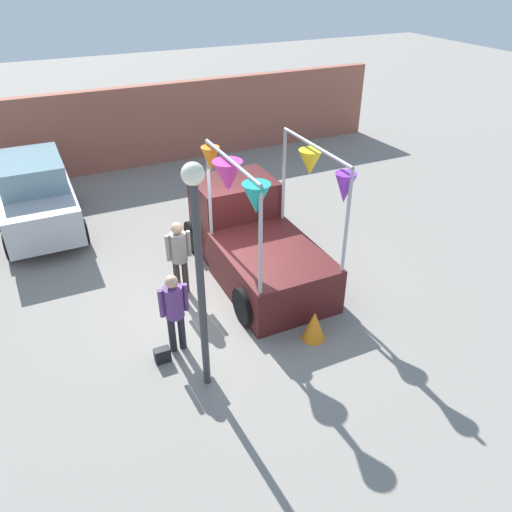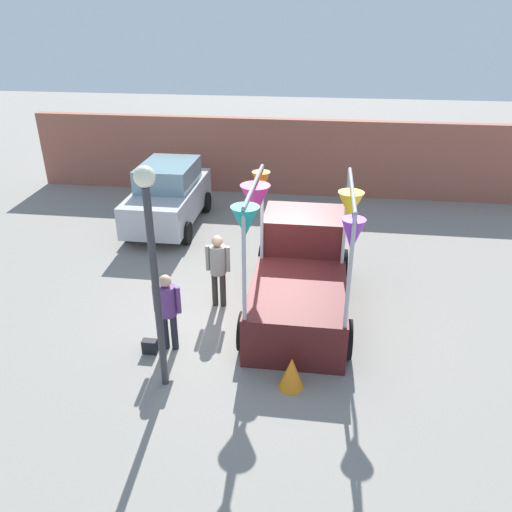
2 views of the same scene
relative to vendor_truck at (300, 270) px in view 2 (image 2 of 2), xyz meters
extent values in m
plane|color=gray|center=(-0.87, -0.69, -0.86)|extent=(60.00, 60.00, 0.00)
cube|color=#4C1919|center=(0.01, -1.02, -0.36)|extent=(1.90, 2.60, 1.00)
cube|color=#4C1919|center=(0.01, 0.98, 0.04)|extent=(1.80, 1.40, 1.80)
cube|color=#8CB2C6|center=(0.01, 0.98, 0.49)|extent=(1.76, 1.37, 0.60)
cylinder|color=black|center=(-0.94, 1.33, -0.48)|extent=(0.22, 0.76, 0.76)
cylinder|color=black|center=(0.96, 1.33, -0.48)|extent=(0.22, 0.76, 0.76)
cylinder|color=black|center=(-0.94, -1.72, -0.48)|extent=(0.22, 0.76, 0.76)
cylinder|color=black|center=(0.96, -1.72, -0.48)|extent=(0.22, 0.76, 0.76)
cylinder|color=#A5A5AD|center=(-0.86, 0.20, 1.17)|extent=(0.07, 0.07, 2.08)
cylinder|color=#A5A5AD|center=(0.88, 0.20, 1.17)|extent=(0.07, 0.07, 2.08)
cylinder|color=#A5A5AD|center=(-0.86, -2.24, 1.17)|extent=(0.07, 0.07, 2.08)
cylinder|color=#A5A5AD|center=(0.88, -2.24, 1.17)|extent=(0.07, 0.07, 2.08)
cylinder|color=#A5A5AD|center=(-0.86, -1.02, 2.21)|extent=(0.07, 2.44, 0.07)
cylinder|color=#A5A5AD|center=(0.88, -1.02, 2.21)|extent=(0.07, 2.44, 0.07)
cone|color=teal|center=(-0.86, -2.07, 1.92)|extent=(0.63, 0.63, 0.52)
cone|color=purple|center=(0.88, -2.07, 1.78)|extent=(0.46, 0.46, 0.57)
cone|color=#D83399|center=(-0.86, -0.85, 1.85)|extent=(0.70, 0.70, 0.60)
cone|color=yellow|center=(0.88, -0.85, 1.84)|extent=(0.58, 0.58, 0.51)
cone|color=orange|center=(-0.86, 0.03, 1.89)|extent=(0.42, 0.42, 0.50)
cube|color=#B7B7BC|center=(-4.13, 4.06, -0.09)|extent=(1.70, 4.00, 0.90)
cube|color=#72939E|center=(-4.13, 4.21, 0.69)|extent=(1.50, 2.10, 0.66)
cylinder|color=black|center=(-4.98, 5.31, -0.54)|extent=(0.18, 0.64, 0.64)
cylinder|color=black|center=(-3.28, 5.31, -0.54)|extent=(0.18, 0.64, 0.64)
cylinder|color=black|center=(-4.98, 2.81, -0.54)|extent=(0.18, 0.64, 0.64)
cylinder|color=black|center=(-3.28, 2.81, -0.54)|extent=(0.18, 0.64, 0.64)
cylinder|color=black|center=(-2.45, -1.91, -0.48)|extent=(0.13, 0.13, 0.76)
cylinder|color=black|center=(-2.27, -1.91, -0.48)|extent=(0.13, 0.13, 0.76)
cylinder|color=#593372|center=(-2.36, -1.91, 0.20)|extent=(0.34, 0.34, 0.61)
sphere|color=tan|center=(-2.36, -1.91, 0.62)|extent=(0.23, 0.23, 0.23)
cylinder|color=#593372|center=(-2.58, -1.91, 0.23)|extent=(0.09, 0.09, 0.54)
cylinder|color=#593372|center=(-2.14, -1.91, 0.23)|extent=(0.09, 0.09, 0.54)
cylinder|color=#2D2823|center=(-1.83, -0.25, -0.46)|extent=(0.13, 0.13, 0.80)
cylinder|color=#2D2823|center=(-1.65, -0.25, -0.46)|extent=(0.13, 0.13, 0.80)
cylinder|color=gray|center=(-1.74, -0.25, 0.26)|extent=(0.34, 0.34, 0.64)
sphere|color=tan|center=(-1.74, -0.25, 0.70)|extent=(0.24, 0.24, 0.24)
cylinder|color=gray|center=(-1.96, -0.25, 0.29)|extent=(0.09, 0.09, 0.57)
cylinder|color=gray|center=(-1.52, -0.25, 0.29)|extent=(0.09, 0.09, 0.57)
cube|color=black|center=(-2.71, -2.11, -0.72)|extent=(0.28, 0.16, 0.28)
cylinder|color=#333338|center=(-2.17, -2.91, 0.93)|extent=(0.12, 0.12, 3.60)
sphere|color=#F2EDCC|center=(-2.17, -2.91, 2.89)|extent=(0.32, 0.32, 0.32)
cube|color=#9E5947|center=(-0.87, 7.52, 0.44)|extent=(18.00, 0.36, 2.60)
cone|color=orange|center=(0.03, -2.72, -0.56)|extent=(0.59, 0.59, 0.60)
camera|label=1|loc=(-4.03, -8.79, 5.38)|focal=35.00mm
camera|label=2|loc=(0.32, -9.51, 5.03)|focal=35.00mm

